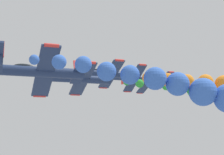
{
  "coord_description": "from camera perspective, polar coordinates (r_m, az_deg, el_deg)",
  "views": [
    {
      "loc": [
        -55.27,
        18.31,
        70.18
      ],
      "look_at": [
        0.0,
        0.0,
        79.72
      ],
      "focal_mm": 56.62,
      "sensor_mm": 36.0,
      "label": 1
    }
  ],
  "objects": [
    {
      "name": "airplane_trailing",
      "position": [
        80.86,
        5.28,
        -0.94
      ],
      "size": [
        9.1,
        10.35,
        3.62
      ],
      "rotation": [
        0.0,
        0.35,
        0.0
      ],
      "color": "navy"
    },
    {
      "name": "airplane_right_inner",
      "position": [
        48.63,
        -5.52,
        -0.2
      ],
      "size": [
        9.12,
        10.35,
        3.57
      ],
      "rotation": [
        0.0,
        0.34,
        0.0
      ],
      "color": "navy"
    },
    {
      "name": "airplane_left_outer",
      "position": [
        58.49,
        -0.74,
        0.59
      ],
      "size": [
        9.1,
        10.35,
        3.64
      ],
      "rotation": [
        0.0,
        0.35,
        0.0
      ],
      "color": "navy"
    },
    {
      "name": "airplane_right_outer",
      "position": [
        70.03,
        3.2,
        -0.09
      ],
      "size": [
        8.71,
        10.35,
        4.59
      ],
      "rotation": [
        0.0,
        0.46,
        0.0
      ],
      "color": "navy"
    },
    {
      "name": "airplane_high_slot",
      "position": [
        91.66,
        7.95,
        -0.36
      ],
      "size": [
        9.18,
        10.35,
        3.47
      ],
      "rotation": [
        0.0,
        0.32,
        0.0
      ],
      "color": "navy"
    },
    {
      "name": "airplane_left_inner",
      "position": [
        37.61,
        -11.65,
        0.93
      ],
      "size": [
        8.81,
        10.35,
        4.39
      ],
      "rotation": [
        0.0,
        0.44,
        0.0
      ],
      "color": "navy"
    },
    {
      "name": "smoke_trail_right_outer",
      "position": [
        78.15,
        15.3,
        -2.85
      ],
      "size": [
        2.36,
        15.49,
        5.85
      ],
      "color": "white"
    }
  ]
}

